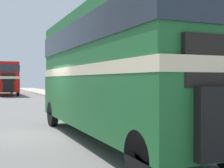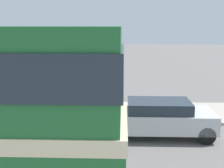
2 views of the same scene
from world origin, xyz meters
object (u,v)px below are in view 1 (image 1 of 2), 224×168
object	(u,v)px
double_decker_bus	(112,64)
pedestrian_walking	(127,94)
street_lamp	(203,25)
bus_distant	(5,76)
bicycle_on_pavement	(91,97)

from	to	relation	value
double_decker_bus	pedestrian_walking	distance (m)	9.60
pedestrian_walking	street_lamp	world-z (taller)	street_lamp
double_decker_bus	bus_distant	bearing A→B (deg)	91.87
pedestrian_walking	bicycle_on_pavement	size ratio (longest dim) A/B	0.96
double_decker_bus	bicycle_on_pavement	distance (m)	16.38
bus_distant	pedestrian_walking	xyz separation A→B (m)	(5.58, -24.81, -1.35)
bus_distant	pedestrian_walking	size ratio (longest dim) A/B	6.20
double_decker_bus	pedestrian_walking	size ratio (longest dim) A/B	5.95
bus_distant	double_decker_bus	bearing A→B (deg)	-88.13
double_decker_bus	bicycle_on_pavement	xyz separation A→B (m)	(4.61, 15.59, -2.00)
pedestrian_walking	bus_distant	bearing A→B (deg)	102.67
double_decker_bus	street_lamp	distance (m)	3.83
bus_distant	street_lamp	bearing A→B (deg)	-82.11
double_decker_bus	bicycle_on_pavement	world-z (taller)	double_decker_bus
bus_distant	pedestrian_walking	distance (m)	25.46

